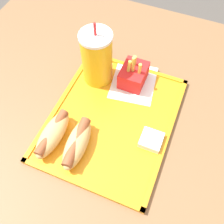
{
  "coord_description": "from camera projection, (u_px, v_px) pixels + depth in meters",
  "views": [
    {
      "loc": [
        -0.29,
        -0.11,
        1.34
      ],
      "look_at": [
        0.04,
        0.03,
        0.76
      ],
      "focal_mm": 42.0,
      "sensor_mm": 36.0,
      "label": 1
    }
  ],
  "objects": [
    {
      "name": "ground_plane",
      "position": [
        114.0,
        202.0,
        1.3
      ],
      "size": [
        8.0,
        8.0,
        0.0
      ],
      "primitive_type": "plane",
      "color": "#4C4742"
    },
    {
      "name": "dining_table",
      "position": [
        114.0,
        179.0,
        0.99
      ],
      "size": [
        1.11,
        1.17,
        0.72
      ],
      "color": "brown",
      "rests_on": "ground_plane"
    },
    {
      "name": "food_tray",
      "position": [
        112.0,
        119.0,
        0.71
      ],
      "size": [
        0.4,
        0.32,
        0.01
      ],
      "color": "orange",
      "rests_on": "dining_table"
    },
    {
      "name": "paper_napkin",
      "position": [
        134.0,
        82.0,
        0.77
      ],
      "size": [
        0.16,
        0.14,
        0.0
      ],
      "color": "white",
      "rests_on": "food_tray"
    },
    {
      "name": "soda_cup",
      "position": [
        97.0,
        58.0,
        0.71
      ],
      "size": [
        0.09,
        0.09,
        0.2
      ],
      "color": "gold",
      "rests_on": "food_tray"
    },
    {
      "name": "hot_dog_far",
      "position": [
        53.0,
        134.0,
        0.65
      ],
      "size": [
        0.14,
        0.05,
        0.05
      ],
      "color": "tan",
      "rests_on": "food_tray"
    },
    {
      "name": "hot_dog_near",
      "position": [
        77.0,
        143.0,
        0.64
      ],
      "size": [
        0.14,
        0.06,
        0.05
      ],
      "color": "tan",
      "rests_on": "food_tray"
    },
    {
      "name": "fries_carton",
      "position": [
        133.0,
        75.0,
        0.74
      ],
      "size": [
        0.09,
        0.07,
        0.11
      ],
      "color": "red",
      "rests_on": "food_tray"
    },
    {
      "name": "sauce_cup_mayo",
      "position": [
        151.0,
        140.0,
        0.66
      ],
      "size": [
        0.05,
        0.05,
        0.02
      ],
      "color": "silver",
      "rests_on": "food_tray"
    }
  ]
}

